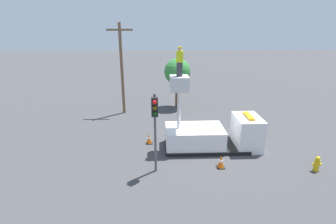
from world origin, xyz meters
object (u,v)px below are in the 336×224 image
(traffic_light_pole, at_px, (155,119))
(traffic_cone_rear, at_px, (149,139))
(fire_hydrant, at_px, (317,164))
(utility_pole, at_px, (122,66))
(bucket_truck, at_px, (212,134))
(worker, at_px, (180,62))
(traffic_cone_curbside, at_px, (221,162))
(tree_left_bg, at_px, (177,72))

(traffic_light_pole, xyz_separation_m, traffic_cone_rear, (-0.47, 3.66, -2.87))
(fire_hydrant, relative_size, utility_pole, 0.11)
(bucket_truck, xyz_separation_m, traffic_cone_rear, (-4.18, 0.78, -0.61))
(bucket_truck, bearing_deg, worker, 180.00)
(bucket_truck, height_order, traffic_cone_curbside, bucket_truck)
(traffic_cone_rear, distance_m, traffic_cone_curbside, 5.37)
(fire_hydrant, bearing_deg, worker, 157.65)
(traffic_cone_rear, relative_size, utility_pole, 0.09)
(traffic_light_pole, relative_size, tree_left_bg, 0.96)
(traffic_cone_curbside, xyz_separation_m, tree_left_bg, (-1.71, 11.32, 3.07))
(bucket_truck, distance_m, traffic_light_pole, 5.22)
(tree_left_bg, distance_m, utility_pole, 5.26)
(traffic_light_pole, height_order, traffic_cone_curbside, traffic_light_pole)
(fire_hydrant, xyz_separation_m, tree_left_bg, (-7.01, 11.88, 3.00))
(worker, bearing_deg, fire_hydrant, -22.35)
(traffic_cone_rear, xyz_separation_m, tree_left_bg, (2.50, 8.00, 3.11))
(bucket_truck, relative_size, utility_pole, 0.78)
(worker, xyz_separation_m, traffic_cone_curbside, (2.25, -2.55, -5.36))
(worker, distance_m, utility_pole, 8.63)
(bucket_truck, xyz_separation_m, tree_left_bg, (-1.68, 8.77, 2.50))
(bucket_truck, height_order, traffic_cone_rear, bucket_truck)
(traffic_cone_curbside, height_order, tree_left_bg, tree_left_bg)
(bucket_truck, distance_m, fire_hydrant, 6.19)
(bucket_truck, xyz_separation_m, utility_pole, (-6.65, 7.26, 3.33))
(traffic_light_pole, height_order, tree_left_bg, tree_left_bg)
(traffic_cone_curbside, relative_size, tree_left_bg, 0.16)
(fire_hydrant, relative_size, traffic_cone_curbside, 1.17)
(traffic_light_pole, bearing_deg, fire_hydrant, -1.40)
(fire_hydrant, bearing_deg, traffic_cone_rear, 157.80)
(bucket_truck, relative_size, traffic_cone_curbside, 7.99)
(worker, xyz_separation_m, fire_hydrant, (7.55, -3.11, -5.29))
(worker, height_order, traffic_light_pole, worker)
(traffic_light_pole, bearing_deg, bucket_truck, 37.88)
(fire_hydrant, xyz_separation_m, traffic_cone_rear, (-9.51, 3.88, -0.10))
(traffic_cone_curbside, bearing_deg, bucket_truck, 90.74)
(bucket_truck, height_order, traffic_light_pole, bucket_truck)
(fire_hydrant, bearing_deg, utility_pole, 139.15)
(traffic_cone_rear, bearing_deg, tree_left_bg, 72.64)
(fire_hydrant, bearing_deg, traffic_cone_curbside, 173.99)
(bucket_truck, relative_size, fire_hydrant, 6.84)
(bucket_truck, height_order, tree_left_bg, bucket_truck)
(traffic_cone_curbside, xyz_separation_m, utility_pole, (-6.68, 9.80, 3.90))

